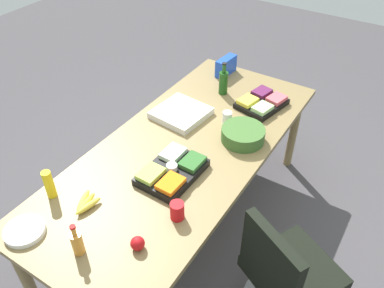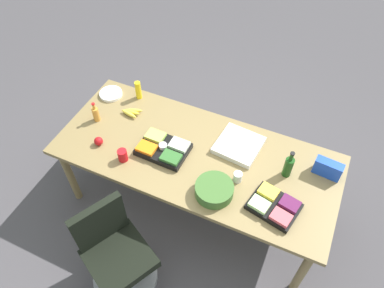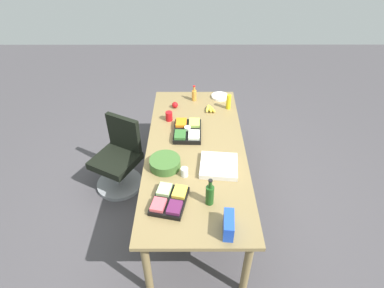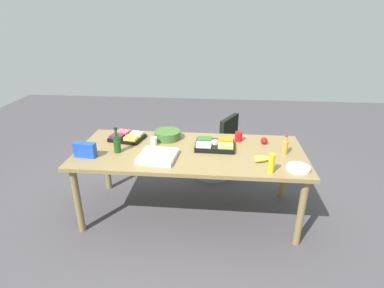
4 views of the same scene
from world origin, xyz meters
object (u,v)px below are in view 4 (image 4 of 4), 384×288
Objects in this scene: wine_bottle at (117,143)px; fruit_platter at (127,137)px; chip_bag_blue at (85,150)px; dressing_bottle at (285,147)px; office_chair at (217,153)px; mustard_bottle at (271,163)px; conference_table at (190,156)px; paper_cup at (154,141)px; apple_red at (264,141)px; pizza_box at (158,156)px; salad_bowl at (168,135)px; paper_plate_stack at (298,168)px; red_solo_cup at (239,137)px; veggie_tray at (215,145)px; banana_bunch at (263,159)px.

fruit_platter is at bearing -90.35° from wine_bottle.
wine_bottle is 0.32m from chip_bag_blue.
office_chair is at bearing -52.52° from dressing_bottle.
mustard_bottle is at bearing 157.21° from fruit_platter.
paper_cup is at bearing -15.04° from conference_table.
paper_cup is 1.18× the size of apple_red.
wine_bottle is 1.46× the size of mustard_bottle.
pizza_box is 0.74m from chip_bag_blue.
mustard_bottle is (-1.20, 0.52, 0.05)m from paper_cup.
fruit_platter is at bearing -121.54° from chip_bag_blue.
wine_bottle is 0.91× the size of salad_bowl.
fruit_platter is 1.89m from paper_plate_stack.
salad_bowl is 2.74× the size of red_solo_cup.
banana_bunch is (-0.48, 0.27, -0.01)m from veggie_tray.
chip_bag_blue is 1.79m from banana_bunch.
pizza_box is 0.99m from red_solo_cup.
veggie_tray reaches higher than paper_plate_stack.
chip_bag_blue reaches higher than red_solo_cup.
conference_table is 0.30m from veggie_tray.
office_chair is 3.27× the size of wine_bottle.
chip_bag_blue is at bearing 14.94° from apple_red.
mustard_bottle is at bearing 109.84° from red_solo_cup.
fruit_platter is at bearing 3.25° from red_solo_cup.
dressing_bottle is 0.32m from banana_bunch.
apple_red is at bearing -167.01° from wine_bottle.
red_solo_cup reaches higher than paper_cup.
salad_bowl is at bearing -144.09° from chip_bag_blue.
paper_cup is 0.41× the size of paper_plate_stack.
apple_red is (-0.54, -0.16, 0.00)m from veggie_tray.
wine_bottle is 0.64× the size of veggie_tray.
salad_bowl is (0.55, -0.21, 0.01)m from veggie_tray.
red_solo_cup is (0.26, -0.72, -0.04)m from mustard_bottle.
mustard_bottle is 0.29m from paper_plate_stack.
banana_bunch is (0.05, -0.23, -0.07)m from mustard_bottle.
mustard_bottle is at bearing 168.94° from wine_bottle.
conference_table is at bearing 17.18° from apple_red.
banana_bunch is at bearing 165.77° from paper_cup.
office_chair is 0.83m from red_solo_cup.
salad_bowl is 1.62× the size of banana_bunch.
apple_red is (-1.10, 0.05, -0.01)m from salad_bowl.
banana_bunch is at bearing 112.33° from office_chair.
pizza_box is (0.30, 0.22, 0.10)m from conference_table.
conference_table is at bearing 0.59° from dressing_bottle.
mustard_bottle is 1.11m from pizza_box.
paper_cup is 0.23m from salad_bowl.
office_chair is 0.99m from salad_bowl.
veggie_tray is (-1.01, 0.15, 0.00)m from fruit_platter.
veggie_tray is 2.30× the size of banana_bunch.
mustard_bottle is 1.71× the size of red_solo_cup.
apple_red is (0.18, -0.24, -0.04)m from dressing_bottle.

